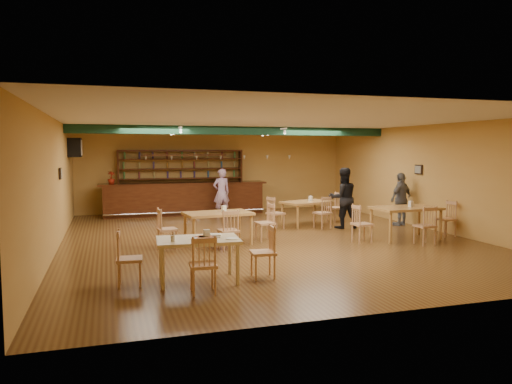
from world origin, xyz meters
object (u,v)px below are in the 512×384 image
object	(u,v)px
dining_table_b	(307,213)
dining_table_c	(218,228)
bar_counter	(184,199)
dining_table_d	(405,223)
near_table	(198,260)
patron_bar	(221,193)
patron_right_a	(343,198)

from	to	relation	value
dining_table_b	dining_table_c	distance (m)	3.87
bar_counter	dining_table_d	xyz separation A→B (m)	(4.68, -6.35, -0.15)
dining_table_c	near_table	world-z (taller)	dining_table_c
dining_table_b	patron_bar	world-z (taller)	patron_bar
dining_table_b	patron_right_a	distance (m)	1.24
bar_counter	patron_right_a	bearing A→B (deg)	-47.33
dining_table_b	near_table	world-z (taller)	near_table
dining_table_c	patron_right_a	bearing A→B (deg)	12.36
dining_table_b	dining_table_d	distance (m)	3.23
dining_table_c	dining_table_d	world-z (taller)	dining_table_d
dining_table_b	patron_bar	xyz separation A→B (m)	(-2.02, 2.68, 0.45)
near_table	dining_table_b	bearing A→B (deg)	54.97
dining_table_b	patron_bar	bearing A→B (deg)	109.06
bar_counter	dining_table_b	world-z (taller)	bar_counter
dining_table_b	patron_right_a	xyz separation A→B (m)	(0.80, -0.80, 0.51)
dining_table_d	near_table	xyz separation A→B (m)	(-5.79, -2.41, -0.04)
bar_counter	dining_table_b	size ratio (longest dim) A/B	3.95
near_table	patron_right_a	distance (m)	6.77
near_table	patron_bar	world-z (taller)	patron_bar
bar_counter	near_table	world-z (taller)	bar_counter
patron_right_a	dining_table_c	bearing A→B (deg)	23.94
patron_bar	patron_right_a	bearing A→B (deg)	120.32
dining_table_d	patron_right_a	xyz separation A→B (m)	(-0.72, 2.05, 0.47)
patron_right_a	patron_bar	bearing A→B (deg)	-45.53
dining_table_b	dining_table_d	xyz separation A→B (m)	(1.52, -2.85, 0.05)
dining_table_c	near_table	size ratio (longest dim) A/B	1.12
dining_table_c	patron_bar	xyz separation A→B (m)	(1.20, 4.83, 0.43)
bar_counter	dining_table_b	xyz separation A→B (m)	(3.17, -3.50, -0.20)
patron_right_a	dining_table_b	bearing A→B (deg)	-39.59
near_table	dining_table_d	bearing A→B (deg)	26.64
dining_table_c	patron_right_a	xyz separation A→B (m)	(4.02, 1.35, 0.49)
patron_right_a	dining_table_d	bearing A→B (deg)	114.70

